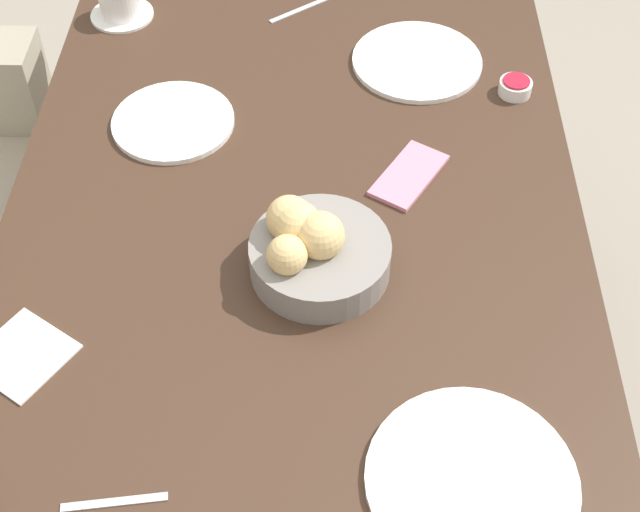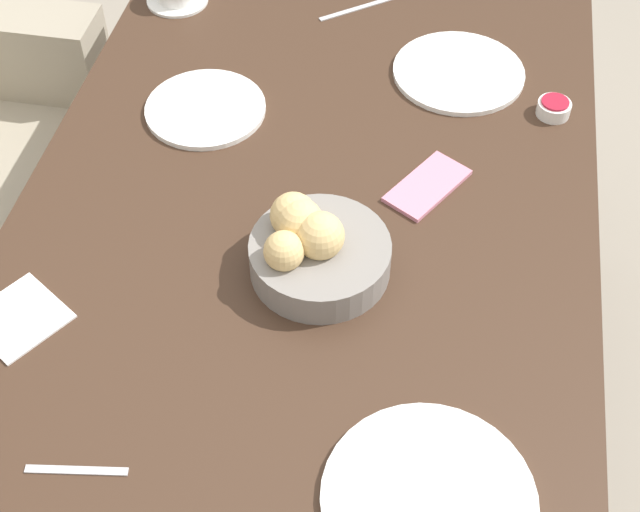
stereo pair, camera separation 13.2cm
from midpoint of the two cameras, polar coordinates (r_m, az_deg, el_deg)
ground_plane at (r=1.99m, az=0.93°, el=-13.01°), size 10.00×10.00×0.00m
dining_table at (r=1.45m, az=1.24°, el=-1.11°), size 1.52×0.93×0.73m
bread_basket at (r=1.32m, az=2.47°, el=0.39°), size 0.21×0.21×0.11m
plate_near_left at (r=1.15m, az=10.38°, el=-15.28°), size 0.27×0.27×0.01m
plate_near_right at (r=1.72m, az=11.10°, el=11.36°), size 0.24×0.24×0.01m
plate_far_center at (r=1.61m, az=-5.00°, el=9.27°), size 0.22×0.22×0.01m
jam_bowl_berry at (r=1.66m, az=16.99°, el=8.94°), size 0.06×0.06×0.03m
fork_silver at (r=1.87m, az=4.65°, el=15.44°), size 0.12×0.15×0.00m
spoon_coffee at (r=1.18m, az=-12.19°, el=-13.48°), size 0.03×0.13×0.00m
napkin at (r=1.34m, az=-16.06°, el=-3.98°), size 0.16×0.16×0.00m
cell_phone at (r=1.48m, az=9.45°, el=4.32°), size 0.17×0.14×0.01m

